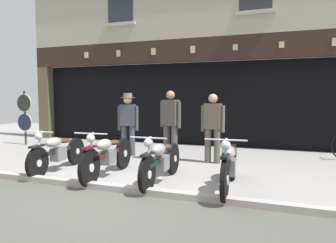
{
  "coord_description": "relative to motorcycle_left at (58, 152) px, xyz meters",
  "views": [
    {
      "loc": [
        2.71,
        -4.42,
        1.54
      ],
      "look_at": [
        0.08,
        2.65,
        0.95
      ],
      "focal_mm": 34.18,
      "sensor_mm": 36.0,
      "label": 1
    }
  ],
  "objects": [
    {
      "name": "ground",
      "position": [
        1.68,
        -1.85,
        -0.45
      ],
      "size": [
        23.86,
        22.0,
        0.18
      ],
      "color": "gray"
    },
    {
      "name": "shop_facade",
      "position": [
        1.68,
        6.16,
        1.26
      ],
      "size": [
        12.16,
        4.42,
        6.04
      ],
      "color": "black",
      "rests_on": "ground"
    },
    {
      "name": "motorcycle_left",
      "position": [
        0.0,
        0.0,
        0.0
      ],
      "size": [
        0.62,
        1.95,
        0.89
      ],
      "rotation": [
        0.0,
        0.0,
        3.24
      ],
      "color": "black",
      "rests_on": "ground"
    },
    {
      "name": "motorcycle_center_left",
      "position": [
        1.2,
        -0.04,
        0.02
      ],
      "size": [
        0.62,
        2.08,
        0.92
      ],
      "rotation": [
        0.0,
        0.0,
        3.22
      ],
      "color": "black",
      "rests_on": "ground"
    },
    {
      "name": "motorcycle_center",
      "position": [
        2.32,
        -0.07,
        0.0
      ],
      "size": [
        0.62,
        1.98,
        0.9
      ],
      "rotation": [
        0.0,
        0.0,
        3.18
      ],
      "color": "black",
      "rests_on": "ground"
    },
    {
      "name": "motorcycle_center_right",
      "position": [
        3.53,
        -0.08,
        0.02
      ],
      "size": [
        0.62,
        2.01,
        0.93
      ],
      "rotation": [
        0.0,
        0.0,
        3.21
      ],
      "color": "black",
      "rests_on": "ground"
    },
    {
      "name": "salesman_left",
      "position": [
        0.52,
        2.11,
        0.5
      ],
      "size": [
        0.55,
        0.37,
        1.63
      ],
      "rotation": [
        0.0,
        0.0,
        3.29
      ],
      "color": "#3D424C",
      "rests_on": "ground"
    },
    {
      "name": "shopkeeper_center",
      "position": [
        1.8,
        1.83,
        0.52
      ],
      "size": [
        0.55,
        0.29,
        1.67
      ],
      "rotation": [
        0.0,
        0.0,
        2.94
      ],
      "color": "#47423D",
      "rests_on": "ground"
    },
    {
      "name": "salesman_right",
      "position": [
        2.8,
        1.94,
        0.47
      ],
      "size": [
        0.56,
        0.25,
        1.6
      ],
      "rotation": [
        0.0,
        0.0,
        3.1
      ],
      "color": "brown",
      "rests_on": "ground"
    },
    {
      "name": "tyre_sign_pole",
      "position": [
        -3.42,
        2.61,
        0.59
      ],
      "size": [
        0.56,
        0.06,
        1.71
      ],
      "color": "#232328",
      "rests_on": "ground"
    },
    {
      "name": "advert_board_near",
      "position": [
        3.29,
        4.53,
        1.25
      ],
      "size": [
        0.83,
        0.03,
        0.9
      ],
      "color": "beige"
    }
  ]
}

